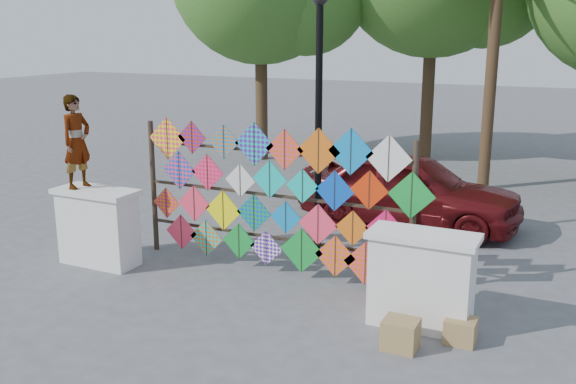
% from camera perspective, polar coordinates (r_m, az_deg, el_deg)
% --- Properties ---
extents(ground, '(80.00, 80.00, 0.00)m').
position_cam_1_polar(ground, '(9.91, -3.60, -8.34)').
color(ground, slate).
rests_on(ground, ground).
extents(parapet_left, '(1.40, 0.65, 1.28)m').
position_cam_1_polar(parapet_left, '(11.05, -16.52, -2.94)').
color(parapet_left, white).
rests_on(parapet_left, ground).
extents(parapet_right, '(1.40, 0.65, 1.28)m').
position_cam_1_polar(parapet_right, '(8.57, 11.76, -7.61)').
color(parapet_right, white).
rests_on(parapet_right, ground).
extents(kite_rack, '(4.98, 0.24, 2.43)m').
position_cam_1_polar(kite_rack, '(10.07, -1.05, -0.57)').
color(kite_rack, '#32261B').
rests_on(kite_rack, ground).
extents(vendor_woman, '(0.39, 0.57, 1.52)m').
position_cam_1_polar(vendor_woman, '(10.96, -18.28, 4.27)').
color(vendor_woman, '#99999E').
rests_on(vendor_woman, parapet_left).
extents(sedan, '(4.40, 1.89, 1.48)m').
position_cam_1_polar(sedan, '(12.92, 10.76, 0.25)').
color(sedan, '#590F12').
rests_on(sedan, ground).
extents(lamppost, '(0.28, 0.28, 4.46)m').
position_cam_1_polar(lamppost, '(10.88, 2.76, 8.35)').
color(lamppost, black).
rests_on(lamppost, ground).
extents(cardboard_box_near, '(0.42, 0.37, 0.37)m').
position_cam_1_polar(cardboard_box_near, '(8.13, 9.97, -12.34)').
color(cardboard_box_near, tan).
rests_on(cardboard_box_near, ground).
extents(cardboard_box_far, '(0.37, 0.35, 0.32)m').
position_cam_1_polar(cardboard_box_far, '(8.44, 15.09, -11.82)').
color(cardboard_box_far, tan).
rests_on(cardboard_box_far, ground).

